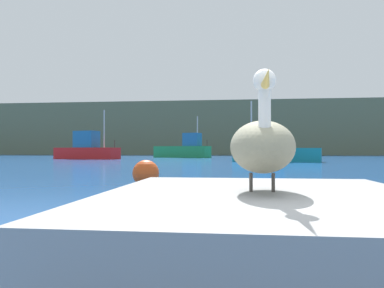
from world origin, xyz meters
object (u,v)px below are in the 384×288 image
object	(u,v)px
fishing_boat_teal	(275,150)
fishing_boat_red	(87,149)
fishing_boat_green	(184,150)
pelican	(262,145)
mooring_buoy	(146,173)

from	to	relation	value
fishing_boat_teal	fishing_boat_red	xyz separation A→B (m)	(-17.20, 6.09, 0.09)
fishing_boat_green	pelican	bearing A→B (deg)	-60.15
fishing_boat_green	mooring_buoy	size ratio (longest dim) A/B	10.22
fishing_boat_green	fishing_boat_red	distance (m)	11.08
fishing_boat_green	fishing_boat_red	size ratio (longest dim) A/B	1.02
fishing_boat_teal	fishing_boat_red	size ratio (longest dim) A/B	1.00
pelican	fishing_boat_red	distance (m)	35.02
mooring_buoy	fishing_boat_green	bearing A→B (deg)	96.49
fishing_boat_green	fishing_boat_teal	size ratio (longest dim) A/B	1.02
fishing_boat_red	pelican	bearing A→B (deg)	-52.95
pelican	fishing_boat_green	size ratio (longest dim) A/B	0.20
pelican	fishing_boat_green	xyz separation A→B (m)	(-6.20, 39.02, -0.05)
pelican	fishing_boat_teal	world-z (taller)	fishing_boat_teal
mooring_buoy	fishing_boat_red	bearing A→B (deg)	115.24
mooring_buoy	fishing_boat_teal	bearing A→B (deg)	75.71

